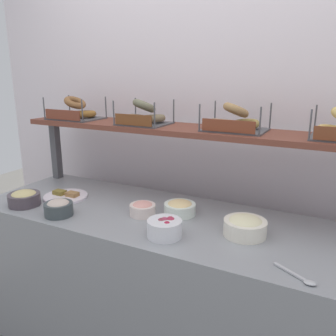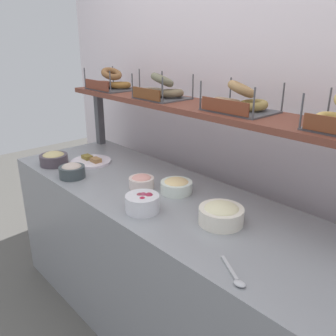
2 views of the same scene
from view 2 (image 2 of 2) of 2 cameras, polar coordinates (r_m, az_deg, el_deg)
name	(u,v)px [view 2 (image 2 of 2)]	position (r m, az deg, el deg)	size (l,w,h in m)	color
ground_plane	(162,321)	(2.35, -0.97, -23.27)	(8.00, 8.00, 0.00)	#595651
back_wall	(231,112)	(2.15, 10.06, 8.75)	(3.33, 0.06, 2.40)	silver
deli_counter	(162,262)	(2.08, -1.04, -14.75)	(2.13, 0.70, 0.85)	gray
shelf_riser_left	(99,118)	(2.74, -10.92, 7.94)	(0.05, 0.05, 0.40)	#4C4C51
upper_shelf	(199,107)	(1.92, 4.94, 9.64)	(2.09, 0.32, 0.03)	brown
bowl_hummus	(54,158)	(2.37, -17.82, 1.47)	(0.18, 0.18, 0.09)	#483D46
bowl_lox_spread	(142,181)	(1.92, -4.26, -2.16)	(0.14, 0.14, 0.07)	silver
bowl_tuna_salad	(72,171)	(2.13, -15.12, -0.40)	(0.15, 0.15, 0.09)	#3A4346
bowl_egg_salad	(176,186)	(1.86, 1.34, -2.84)	(0.17, 0.17, 0.08)	white
bowl_potato_salad	(221,214)	(1.57, 8.51, -7.25)	(0.20, 0.20, 0.09)	white
bowl_beet_salad	(143,203)	(1.67, -4.09, -5.54)	(0.16, 0.16, 0.09)	white
serving_plate_white	(91,161)	(2.36, -12.23, 1.09)	(0.26, 0.26, 0.04)	white
serving_spoon_near_plate	(235,276)	(1.28, 10.66, -16.68)	(0.16, 0.10, 0.01)	#B7B7BC
bagel_basket_cinnamon_raisin	(111,83)	(2.50, -9.05, 13.33)	(0.32, 0.26, 0.15)	#4C4C51
bagel_basket_poppy	(162,90)	(2.09, -1.01, 12.33)	(0.27, 0.25, 0.15)	#4C4C51
bagel_basket_everything	(240,101)	(1.76, 11.42, 10.40)	(0.32, 0.26, 0.15)	#4C4C51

